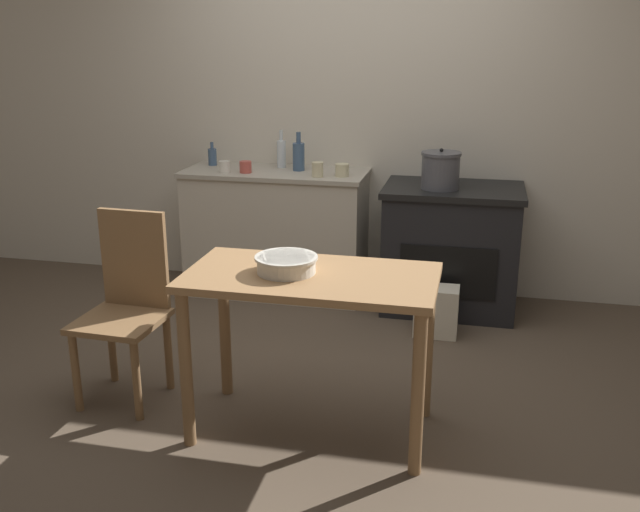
# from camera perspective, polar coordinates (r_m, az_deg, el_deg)

# --- Properties ---
(ground_plane) EXTENTS (14.00, 14.00, 0.00)m
(ground_plane) POSITION_cam_1_polar(r_m,az_deg,el_deg) (3.91, -1.33, -9.80)
(ground_plane) COLOR brown
(wall_back) EXTENTS (8.00, 0.07, 2.55)m
(wall_back) POSITION_cam_1_polar(r_m,az_deg,el_deg) (5.05, 3.02, 11.59)
(wall_back) COLOR beige
(wall_back) RESTS_ON ground_plane
(counter_cabinet) EXTENTS (1.26, 0.55, 0.88)m
(counter_cabinet) POSITION_cam_1_polar(r_m,az_deg,el_deg) (5.04, -3.49, 1.92)
(counter_cabinet) COLOR beige
(counter_cabinet) RESTS_ON ground_plane
(stove) EXTENTS (0.90, 0.64, 0.83)m
(stove) POSITION_cam_1_polar(r_m,az_deg,el_deg) (4.82, 10.41, 0.64)
(stove) COLOR black
(stove) RESTS_ON ground_plane
(work_table) EXTENTS (1.12, 0.59, 0.77)m
(work_table) POSITION_cam_1_polar(r_m,az_deg,el_deg) (3.19, -0.72, -3.62)
(work_table) COLOR #997047
(work_table) RESTS_ON ground_plane
(chair) EXTENTS (0.42, 0.42, 0.95)m
(chair) POSITION_cam_1_polar(r_m,az_deg,el_deg) (3.71, -15.20, -3.63)
(chair) COLOR olive
(chair) RESTS_ON ground_plane
(flour_sack) EXTENTS (0.27, 0.19, 0.31)m
(flour_sack) POSITION_cam_1_polar(r_m,az_deg,el_deg) (4.45, 9.28, -4.36)
(flour_sack) COLOR beige
(flour_sack) RESTS_ON ground_plane
(stock_pot) EXTENTS (0.25, 0.25, 0.26)m
(stock_pot) POSITION_cam_1_polar(r_m,az_deg,el_deg) (4.62, 9.62, 6.78)
(stock_pot) COLOR #4C4C51
(stock_pot) RESTS_ON stove
(mixing_bowl_large) EXTENTS (0.28, 0.28, 0.08)m
(mixing_bowl_large) POSITION_cam_1_polar(r_m,az_deg,el_deg) (3.15, -2.71, -0.58)
(mixing_bowl_large) COLOR silver
(mixing_bowl_large) RESTS_ON work_table
(bottle_far_left) EXTENTS (0.06, 0.06, 0.16)m
(bottle_far_left) POSITION_cam_1_polar(r_m,az_deg,el_deg) (5.18, -8.61, 7.89)
(bottle_far_left) COLOR #3D5675
(bottle_far_left) RESTS_ON counter_cabinet
(bottle_left) EXTENTS (0.08, 0.08, 0.26)m
(bottle_left) POSITION_cam_1_polar(r_m,az_deg,el_deg) (4.92, -1.72, 8.02)
(bottle_left) COLOR #3D5675
(bottle_left) RESTS_ON counter_cabinet
(bottle_mid_left) EXTENTS (0.06, 0.06, 0.26)m
(bottle_mid_left) POSITION_cam_1_polar(r_m,az_deg,el_deg) (5.03, -3.11, 8.22)
(bottle_mid_left) COLOR silver
(bottle_mid_left) RESTS_ON counter_cabinet
(cup_center_left) EXTENTS (0.08, 0.08, 0.10)m
(cup_center_left) POSITION_cam_1_polar(r_m,az_deg,el_deg) (4.71, -0.20, 6.94)
(cup_center_left) COLOR beige
(cup_center_left) RESTS_ON counter_cabinet
(cup_center) EXTENTS (0.09, 0.09, 0.08)m
(cup_center) POSITION_cam_1_polar(r_m,az_deg,el_deg) (4.72, 1.78, 6.88)
(cup_center) COLOR beige
(cup_center) RESTS_ON counter_cabinet
(cup_center_right) EXTENTS (0.07, 0.07, 0.08)m
(cup_center_right) POSITION_cam_1_polar(r_m,az_deg,el_deg) (4.91, -7.65, 7.10)
(cup_center_right) COLOR silver
(cup_center_right) RESTS_ON counter_cabinet
(cup_mid_right) EXTENTS (0.08, 0.08, 0.08)m
(cup_mid_right) POSITION_cam_1_polar(r_m,az_deg,el_deg) (4.87, -5.97, 7.10)
(cup_mid_right) COLOR #B74C42
(cup_mid_right) RESTS_ON counter_cabinet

